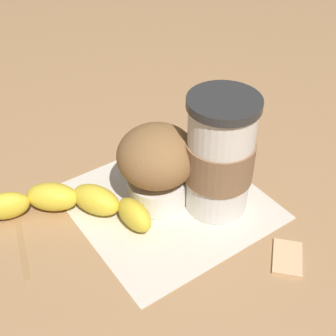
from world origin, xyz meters
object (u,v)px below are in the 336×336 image
muffin (157,163)px  sugar_packet (288,257)px  coffee_cup (220,156)px  banana (72,203)px

muffin → sugar_packet: size_ratio=2.11×
coffee_cup → banana: (0.17, -0.05, -0.06)m
banana → sugar_packet: 0.26m
coffee_cup → muffin: bearing=-27.0°
coffee_cup → sugar_packet: size_ratio=3.02×
muffin → sugar_packet: muffin is taller
sugar_packet → coffee_cup: bearing=-72.2°
sugar_packet → banana: bearing=-37.4°
muffin → banana: size_ratio=0.56×
banana → muffin: bearing=172.5°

